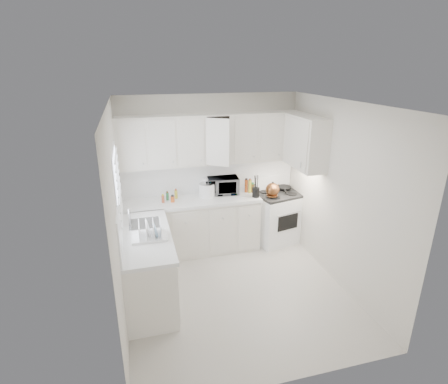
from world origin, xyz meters
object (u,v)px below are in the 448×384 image
object	(u,v)px
rice_cooker	(207,189)
dish_rack	(149,229)
stove	(277,211)
microwave	(223,183)
utensil_crock	(256,186)
tea_kettle	(273,189)

from	to	relation	value
rice_cooker	dish_rack	size ratio (longest dim) A/B	0.59
dish_rack	stove	bearing A→B (deg)	29.07
rice_cooker	dish_rack	bearing A→B (deg)	-123.58
microwave	utensil_crock	xyz separation A→B (m)	(0.48, -0.32, 0.02)
utensil_crock	tea_kettle	bearing A→B (deg)	-1.17
tea_kettle	rice_cooker	distance (m)	1.10
rice_cooker	utensil_crock	world-z (taller)	utensil_crock
stove	utensil_crock	distance (m)	0.75
stove	microwave	xyz separation A→B (m)	(-0.96, 0.17, 0.54)
stove	utensil_crock	xyz separation A→B (m)	(-0.47, -0.15, 0.56)
tea_kettle	dish_rack	world-z (taller)	tea_kettle
microwave	tea_kettle	bearing A→B (deg)	-17.18
microwave	rice_cooker	world-z (taller)	microwave
microwave	stove	bearing A→B (deg)	-4.23
stove	utensil_crock	world-z (taller)	utensil_crock
microwave	dish_rack	size ratio (longest dim) A/B	1.17
microwave	dish_rack	world-z (taller)	microwave
tea_kettle	rice_cooker	bearing A→B (deg)	143.68
tea_kettle	rice_cooker	world-z (taller)	rice_cooker
microwave	utensil_crock	world-z (taller)	utensil_crock
stove	dish_rack	distance (m)	2.62
tea_kettle	microwave	world-z (taller)	microwave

